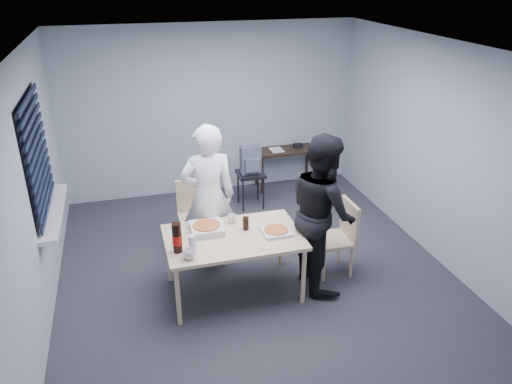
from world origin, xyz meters
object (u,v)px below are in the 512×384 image
object	(u,v)px
chair_far	(195,210)
stool	(251,180)
dining_table	(233,241)
person_black	(322,212)
mug_b	(232,219)
chair_right	(340,233)
person_white	(208,198)
backpack	(251,160)
mug_a	(189,254)
soda_bottle	(177,238)
side_table	(286,154)

from	to	relation	value
chair_far	stool	xyz separation A→B (m)	(0.98, 0.93, -0.08)
dining_table	person_black	size ratio (longest dim) A/B	0.82
mug_b	chair_right	bearing A→B (deg)	-10.40
person_white	person_black	bearing A→B (deg)	148.42
person_white	backpack	xyz separation A→B (m)	(0.88, 1.39, -0.14)
chair_far	stool	distance (m)	1.35
mug_a	dining_table	bearing A→B (deg)	31.96
dining_table	person_white	bearing A→B (deg)	102.68
backpack	soda_bottle	distance (m)	2.57
stool	mug_b	world-z (taller)	mug_b
backpack	mug_b	world-z (taller)	backpack
side_table	mug_b	distance (m)	2.72
mug_b	chair_far	bearing A→B (deg)	110.32
side_table	stool	world-z (taller)	side_table
mug_a	soda_bottle	distance (m)	0.21
dining_table	person_white	distance (m)	0.69
stool	mug_a	world-z (taller)	mug_a
person_black	side_table	size ratio (longest dim) A/B	1.84
dining_table	side_table	world-z (taller)	dining_table
person_black	side_table	distance (m)	2.73
person_black	side_table	bearing A→B (deg)	-10.39
dining_table	chair_right	size ratio (longest dim) A/B	1.63
dining_table	soda_bottle	distance (m)	0.66
chair_far	mug_b	bearing A→B (deg)	-69.68
person_white	backpack	world-z (taller)	person_white
chair_far	person_white	xyz separation A→B (m)	(0.10, -0.48, 0.37)
backpack	mug_b	bearing A→B (deg)	-89.08
chair_right	person_black	size ratio (longest dim) A/B	0.50
stool	person_black	bearing A→B (deg)	-83.26
person_black	backpack	xyz separation A→B (m)	(-0.25, 2.09, -0.14)
backpack	chair_right	bearing A→B (deg)	-51.92
chair_far	person_black	bearing A→B (deg)	-43.55
side_table	mug_a	bearing A→B (deg)	-124.14
person_white	mug_a	xyz separation A→B (m)	(-0.37, -0.96, -0.13)
soda_bottle	mug_a	bearing A→B (deg)	-60.36
dining_table	side_table	size ratio (longest dim) A/B	1.51
person_white	soda_bottle	size ratio (longest dim) A/B	5.62
chair_far	side_table	distance (m)	2.28
dining_table	side_table	xyz separation A→B (m)	(1.47, 2.61, -0.08)
chair_right	soda_bottle	bearing A→B (deg)	-173.11
chair_right	person_white	world-z (taller)	person_white
person_black	stool	world-z (taller)	person_black
person_black	backpack	distance (m)	2.11
chair_far	backpack	size ratio (longest dim) A/B	2.17
dining_table	person_white	world-z (taller)	person_white
chair_right	backpack	size ratio (longest dim) A/B	2.17
mug_a	soda_bottle	world-z (taller)	soda_bottle
person_black	side_table	world-z (taller)	person_black
chair_far	stool	bearing A→B (deg)	43.41
backpack	mug_a	xyz separation A→B (m)	(-1.25, -2.35, 0.01)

